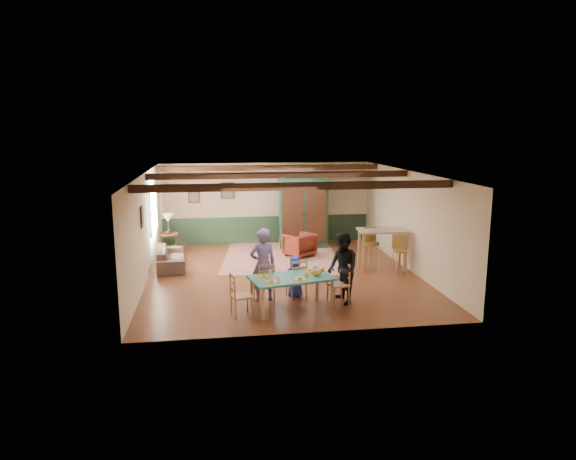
{
  "coord_description": "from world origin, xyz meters",
  "views": [
    {
      "loc": [
        -1.78,
        -13.04,
        3.82
      ],
      "look_at": [
        0.18,
        0.27,
        1.15
      ],
      "focal_mm": 32.0,
      "sensor_mm": 36.0,
      "label": 1
    }
  ],
  "objects": [
    {
      "name": "picture_left_wall",
      "position": [
        -3.47,
        -0.6,
        1.75
      ],
      "size": [
        0.04,
        0.42,
        0.52
      ],
      "primitive_type": null,
      "color": "#796B58",
      "rests_on": "wall_left"
    },
    {
      "name": "wainscot_back",
      "position": [
        0.0,
        3.98,
        0.45
      ],
      "size": [
        6.95,
        0.03,
        0.9
      ],
      "primitive_type": "cube",
      "color": "#1B3321",
      "rests_on": "floor"
    },
    {
      "name": "wall_left",
      "position": [
        -3.5,
        0.0,
        1.35
      ],
      "size": [
        0.02,
        8.0,
        2.7
      ],
      "primitive_type": "cube",
      "color": "beige",
      "rests_on": "floor"
    },
    {
      "name": "table_lamp",
      "position": [
        -3.16,
        2.72,
        0.97
      ],
      "size": [
        0.37,
        0.37,
        0.61
      ],
      "primitive_type": null,
      "rotation": [
        0.0,
        0.0,
        -0.1
      ],
      "color": "#D2B988",
      "rests_on": "end_table"
    },
    {
      "name": "ceiling_beam_front",
      "position": [
        0.0,
        -2.3,
        2.61
      ],
      "size": [
        6.95,
        0.16,
        0.16
      ],
      "primitive_type": "cube",
      "color": "black",
      "rests_on": "ceiling"
    },
    {
      "name": "picture_back_b",
      "position": [
        -2.4,
        3.97,
        1.65
      ],
      "size": [
        0.38,
        0.04,
        0.48
      ],
      "primitive_type": null,
      "color": "#796B58",
      "rests_on": "wall_back"
    },
    {
      "name": "person_woman",
      "position": [
        1.0,
        -2.43,
        0.8
      ],
      "size": [
        0.76,
        0.89,
        1.59
      ],
      "primitive_type": "imported",
      "rotation": [
        0.0,
        0.0,
        -1.35
      ],
      "color": "black",
      "rests_on": "floor"
    },
    {
      "name": "dining_chair_end_right",
      "position": [
        0.9,
        -2.45,
        0.46
      ],
      "size": [
        0.5,
        0.49,
        0.92
      ],
      "primitive_type": null,
      "rotation": [
        0.0,
        0.0,
        -1.35
      ],
      "color": "#A37551",
      "rests_on": "floor"
    },
    {
      "name": "armoire",
      "position": [
        1.1,
        3.12,
        1.21
      ],
      "size": [
        1.75,
        0.79,
        2.42
      ],
      "primitive_type": "cube",
      "rotation": [
        0.0,
        0.0,
        -0.07
      ],
      "color": "#133122",
      "rests_on": "floor"
    },
    {
      "name": "person_child",
      "position": [
        0.03,
        -1.86,
        0.48
      ],
      "size": [
        0.53,
        0.4,
        0.97
      ],
      "primitive_type": "imported",
      "rotation": [
        0.0,
        0.0,
        3.36
      ],
      "color": "#2933A6",
      "rests_on": "floor"
    },
    {
      "name": "ceiling_beam_back",
      "position": [
        0.0,
        3.0,
        2.61
      ],
      "size": [
        6.95,
        0.16,
        0.16
      ],
      "primitive_type": "cube",
      "color": "black",
      "rests_on": "ceiling"
    },
    {
      "name": "person_man",
      "position": [
        -0.72,
        -2.03,
        0.83
      ],
      "size": [
        0.68,
        0.52,
        1.66
      ],
      "primitive_type": "imported",
      "rotation": [
        0.0,
        0.0,
        3.36
      ],
      "color": "slate",
      "rests_on": "floor"
    },
    {
      "name": "sofa",
      "position": [
        -3.0,
        1.2,
        0.28
      ],
      "size": [
        0.89,
        1.95,
        0.55
      ],
      "primitive_type": "imported",
      "rotation": [
        0.0,
        0.0,
        1.65
      ],
      "color": "#413128",
      "rests_on": "floor"
    },
    {
      "name": "floor",
      "position": [
        0.0,
        0.0,
        0.0
      ],
      "size": [
        8.0,
        8.0,
        0.0
      ],
      "primitive_type": "plane",
      "color": "#542717",
      "rests_on": "ground"
    },
    {
      "name": "counter_table",
      "position": [
        2.78,
        0.15,
        0.56
      ],
      "size": [
        1.4,
        0.9,
        1.11
      ],
      "primitive_type": null,
      "rotation": [
        0.0,
        0.0,
        -0.1
      ],
      "color": "#C3B598",
      "rests_on": "floor"
    },
    {
      "name": "ceiling",
      "position": [
        0.0,
        0.0,
        2.7
      ],
      "size": [
        7.0,
        8.0,
        0.02
      ],
      "primitive_type": "cube",
      "color": "beige",
      "rests_on": "wall_back"
    },
    {
      "name": "place_setting_far_right",
      "position": [
        0.29,
        -2.34,
        0.78
      ],
      "size": [
        0.44,
        0.37,
        0.11
      ],
      "primitive_type": null,
      "rotation": [
        0.0,
        0.0,
        0.22
      ],
      "color": "gold",
      "rests_on": "dining_table"
    },
    {
      "name": "end_table",
      "position": [
        -3.16,
        2.72,
        0.33
      ],
      "size": [
        0.59,
        0.59,
        0.66
      ],
      "primitive_type": null,
      "rotation": [
        0.0,
        0.0,
        0.09
      ],
      "color": "black",
      "rests_on": "floor"
    },
    {
      "name": "picture_back_a",
      "position": [
        -1.3,
        3.97,
        1.8
      ],
      "size": [
        0.45,
        0.04,
        0.55
      ],
      "primitive_type": null,
      "color": "#796B58",
      "rests_on": "wall_back"
    },
    {
      "name": "place_setting_near_center",
      "position": [
        -0.03,
        -2.91,
        0.78
      ],
      "size": [
        0.44,
        0.37,
        0.11
      ],
      "primitive_type": null,
      "rotation": [
        0.0,
        0.0,
        0.22
      ],
      "color": "gold",
      "rests_on": "dining_table"
    },
    {
      "name": "bar_stool_right",
      "position": [
        3.06,
        -0.49,
        0.53
      ],
      "size": [
        0.4,
        0.43,
        1.06
      ],
      "primitive_type": null,
      "rotation": [
        0.0,
        0.0,
        -0.06
      ],
      "color": "#A17E3E",
      "rests_on": "floor"
    },
    {
      "name": "dining_table",
      "position": [
        -0.18,
        -2.69,
        0.36
      ],
      "size": [
        1.91,
        1.32,
        0.72
      ],
      "primitive_type": null,
      "rotation": [
        0.0,
        0.0,
        0.22
      ],
      "color": "#216B68",
      "rests_on": "floor"
    },
    {
      "name": "window_left",
      "position": [
        -3.47,
        1.7,
        1.55
      ],
      "size": [
        0.06,
        1.6,
        1.3
      ],
      "primitive_type": null,
      "color": "white",
      "rests_on": "wall_left"
    },
    {
      "name": "place_setting_near_left",
      "position": [
        -0.64,
        -3.05,
        0.78
      ],
      "size": [
        0.44,
        0.37,
        0.11
      ],
      "primitive_type": null,
      "rotation": [
        0.0,
        0.0,
        0.22
      ],
      "color": "gold",
      "rests_on": "dining_table"
    },
    {
      "name": "bar_stool_left",
      "position": [
        2.5,
        0.21,
        0.58
      ],
      "size": [
        0.45,
        0.49,
        1.15
      ],
      "primitive_type": null,
      "rotation": [
        0.0,
        0.0,
        0.1
      ],
      "color": "#A17E3E",
      "rests_on": "floor"
    },
    {
      "name": "dining_chair_far_left",
      "position": [
        -0.71,
        -2.1,
        0.46
      ],
      "size": [
        0.49,
        0.5,
        0.92
      ],
      "primitive_type": null,
      "rotation": [
        0.0,
        0.0,
        3.36
      ],
      "color": "#A37551",
      "rests_on": "floor"
    },
    {
      "name": "dining_chair_end_left",
      "position": [
        -1.26,
        -2.94,
        0.46
      ],
      "size": [
        0.5,
        0.49,
        0.92
      ],
      "primitive_type": null,
      "rotation": [
        0.0,
        0.0,
        1.79
      ],
      "color": "#A37551",
      "rests_on": "floor"
    },
    {
      "name": "ceiling_beam_mid",
      "position": [
        0.0,
        0.4,
        2.61
      ],
      "size": [
        6.95,
        0.16,
        0.16
      ],
      "primitive_type": "cube",
      "color": "black",
      "rests_on": "ceiling"
    },
    {
      "name": "armchair",
      "position": [
        0.76,
        1.88,
        0.36
      ],
      "size": [
        1.07,
        1.08,
        0.72
      ],
      "primitive_type": "imported",
      "rotation": [
        0.0,
        0.0,
        -2.57
      ],
      "color": "#42120D",
      "rests_on": "floor"
    },
    {
      "name": "wall_right",
      "position": [
        3.5,
        0.0,
        1.35
      ],
      "size": [
        0.02,
        8.0,
        2.7
      ],
      "primitive_type": "cube",
      "color": "beige",
      "rests_on": "floor"
    },
    {
      "name": "place_setting_far_left",
      "position": [
        -0.75,
        -2.57,
        0.78
      ],
      "size": [
        0.44,
        0.37,
        0.11
      ],
      "primitive_type": null,
      "rotation": [
        0.0,
        0.0,
        0.22
      ],
      "color": "gold",
      "rests_on": "dining_table"
    },
    {
      "name": "dining_chair_far_right",
      "position": [
        0.05,
        -1.93,
        0.46
      ],
      "size": [
        0.49,
        0.5,
        0.92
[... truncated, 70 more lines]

